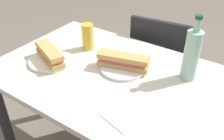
{
  "coord_description": "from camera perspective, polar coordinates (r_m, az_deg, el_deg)",
  "views": [
    {
      "loc": [
        0.59,
        -0.86,
        1.45
      ],
      "look_at": [
        0.0,
        0.0,
        0.75
      ],
      "focal_mm": 40.87,
      "sensor_mm": 36.0,
      "label": 1
    }
  ],
  "objects": [
    {
      "name": "beer_glass",
      "position": [
        1.45,
        -5.44,
        7.44
      ],
      "size": [
        0.07,
        0.07,
        0.15
      ],
      "primitive_type": "cylinder",
      "color": "gold",
      "rests_on": "dining_table"
    },
    {
      "name": "chair_far",
      "position": [
        1.83,
        10.66,
        1.29
      ],
      "size": [
        0.45,
        0.45,
        0.84
      ],
      "color": "black",
      "rests_on": "ground"
    },
    {
      "name": "knife_far",
      "position": [
        1.41,
        -11.82,
        3.23
      ],
      "size": [
        0.17,
        0.08,
        0.01
      ],
      "color": "silver",
      "rests_on": "plate_far"
    },
    {
      "name": "paper_napkin",
      "position": [
        1.03,
        2.89,
        -10.24
      ],
      "size": [
        0.17,
        0.17,
        0.0
      ],
      "primitive_type": "cube",
      "rotation": [
        0.0,
        0.0,
        -0.26
      ],
      "color": "white",
      "rests_on": "dining_table"
    },
    {
      "name": "dining_table",
      "position": [
        1.33,
        -0.0,
        -4.74
      ],
      "size": [
        1.19,
        0.78,
        0.73
      ],
      "color": "beige",
      "rests_on": "ground"
    },
    {
      "name": "plate_near",
      "position": [
        1.29,
        2.45,
        0.51
      ],
      "size": [
        0.23,
        0.23,
        0.01
      ],
      "primitive_type": "cylinder",
      "color": "white",
      "rests_on": "dining_table"
    },
    {
      "name": "baguette_sandwich_near",
      "position": [
        1.27,
        2.49,
        2.07
      ],
      "size": [
        0.27,
        0.14,
        0.07
      ],
      "color": "tan",
      "rests_on": "plate_near"
    },
    {
      "name": "water_bottle",
      "position": [
        1.22,
        17.38,
        3.34
      ],
      "size": [
        0.07,
        0.07,
        0.32
      ],
      "color": "#99C6B7",
      "rests_on": "dining_table"
    },
    {
      "name": "knife_near",
      "position": [
        1.33,
        2.62,
        2.11
      ],
      "size": [
        0.17,
        0.07,
        0.01
      ],
      "color": "silver",
      "rests_on": "plate_near"
    },
    {
      "name": "baguette_sandwich_far",
      "position": [
        1.37,
        -13.78,
        3.51
      ],
      "size": [
        0.24,
        0.15,
        0.07
      ],
      "color": "tan",
      "rests_on": "plate_far"
    },
    {
      "name": "plate_far",
      "position": [
        1.39,
        -13.55,
        2.03
      ],
      "size": [
        0.23,
        0.23,
        0.01
      ],
      "primitive_type": "cylinder",
      "color": "silver",
      "rests_on": "dining_table"
    }
  ]
}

